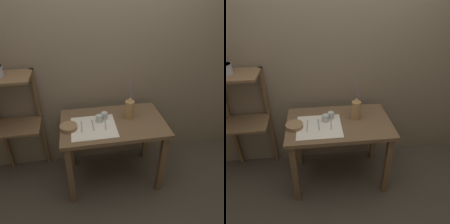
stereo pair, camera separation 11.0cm
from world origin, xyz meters
TOP-DOWN VIEW (x-y plane):
  - ground_plane at (0.00, 0.00)m, footprint 12.00×12.00m
  - stone_wall_back at (0.00, 0.44)m, footprint 7.00×0.06m
  - wooden_table at (0.00, 0.00)m, footprint 1.07×0.66m
  - wooden_shelf_unit at (-1.00, 0.26)m, footprint 0.48×0.36m
  - linen_cloth at (-0.21, -0.06)m, footprint 0.45×0.41m
  - pitcher_with_flowers at (0.19, 0.05)m, footprint 0.09×0.09m
  - wooden_bowl at (-0.45, -0.05)m, footprint 0.17×0.17m
  - glass_tumbler_near at (-0.14, 0.03)m, footprint 0.07×0.07m
  - glass_tumbler_far at (-0.08, 0.08)m, footprint 0.07×0.07m
  - fork_outer at (-0.32, -0.04)m, footprint 0.02×0.20m
  - fork_inner at (-0.21, -0.03)m, footprint 0.02×0.20m
  - spoon_inner at (-0.08, 0.03)m, footprint 0.04×0.21m

SIDE VIEW (x-z plane):
  - ground_plane at x=0.00m, z-range 0.00..0.00m
  - wooden_table at x=0.00m, z-range 0.27..1.05m
  - linen_cloth at x=-0.21m, z-range 0.79..0.79m
  - fork_outer at x=-0.32m, z-range 0.79..0.79m
  - fork_inner at x=-0.21m, z-range 0.79..0.79m
  - spoon_inner at x=-0.08m, z-range 0.78..0.80m
  - wooden_bowl at x=-0.45m, z-range 0.79..0.83m
  - glass_tumbler_far at x=-0.08m, z-range 0.79..0.86m
  - glass_tumbler_near at x=-0.14m, z-range 0.79..0.86m
  - wooden_shelf_unit at x=-1.00m, z-range 0.25..1.52m
  - pitcher_with_flowers at x=0.19m, z-range 0.68..1.12m
  - stone_wall_back at x=0.00m, z-range 0.00..2.40m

